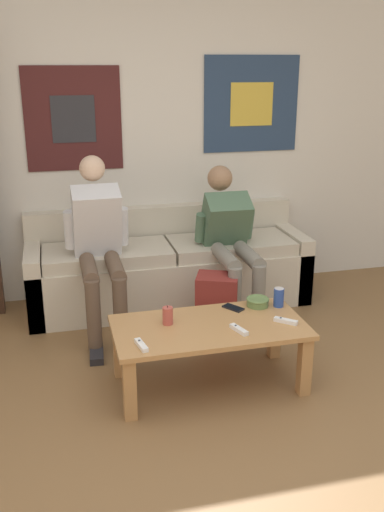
{
  "coord_description": "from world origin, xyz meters",
  "views": [
    {
      "loc": [
        -0.77,
        -2.08,
        1.89
      ],
      "look_at": [
        0.09,
        1.36,
        0.68
      ],
      "focal_mm": 40.0,
      "sensor_mm": 36.0,
      "label": 1
    }
  ],
  "objects_px": {
    "person_seated_adult": "(99,240)",
    "backpack": "(217,308)",
    "ceramic_bowl": "(258,301)",
    "game_controller_far_center": "(141,345)",
    "person_seated_teen": "(230,237)",
    "couch": "(169,269)",
    "coffee_table": "(209,335)",
    "cell_phone": "(233,308)",
    "drink_can_blue": "(279,297)",
    "game_controller_near_left": "(286,321)",
    "game_controller_near_right": "(239,330)",
    "pillar_candle": "(168,316)"
  },
  "relations": [
    {
      "from": "person_seated_teen",
      "to": "pillar_candle",
      "type": "distance_m",
      "value": 1.15
    },
    {
      "from": "couch",
      "to": "cell_phone",
      "type": "xyz_separation_m",
      "value": [
        0.19,
        -1.12,
        0.12
      ]
    },
    {
      "from": "coffee_table",
      "to": "person_seated_adult",
      "type": "relative_size",
      "value": 0.92
    },
    {
      "from": "couch",
      "to": "coffee_table",
      "type": "xyz_separation_m",
      "value": [
        -0.02,
        -1.31,
        0.05
      ]
    },
    {
      "from": "pillar_candle",
      "to": "couch",
      "type": "bearing_deg",
      "value": 78.05
    },
    {
      "from": "backpack",
      "to": "game_controller_near_left",
      "type": "xyz_separation_m",
      "value": [
        0.22,
        -0.7,
        0.19
      ]
    },
    {
      "from": "drink_can_blue",
      "to": "cell_phone",
      "type": "xyz_separation_m",
      "value": [
        -0.29,
        0.04,
        -0.06
      ]
    },
    {
      "from": "person_seated_adult",
      "to": "backpack",
      "type": "relative_size",
      "value": 2.69
    },
    {
      "from": "couch",
      "to": "ceramic_bowl",
      "type": "xyz_separation_m",
      "value": [
        0.35,
        -1.12,
        0.15
      ]
    },
    {
      "from": "game_controller_far_center",
      "to": "couch",
      "type": "bearing_deg",
      "value": 72.73
    },
    {
      "from": "person_seated_teen",
      "to": "game_controller_near_left",
      "type": "bearing_deg",
      "value": -89.22
    },
    {
      "from": "game_controller_near_left",
      "to": "pillar_candle",
      "type": "bearing_deg",
      "value": 167.22
    },
    {
      "from": "person_seated_adult",
      "to": "ceramic_bowl",
      "type": "xyz_separation_m",
      "value": [
        0.93,
        -0.78,
        -0.25
      ]
    },
    {
      "from": "ceramic_bowl",
      "to": "game_controller_near_right",
      "type": "relative_size",
      "value": 1.0
    },
    {
      "from": "couch",
      "to": "person_seated_adult",
      "type": "bearing_deg",
      "value": -149.6
    },
    {
      "from": "person_seated_adult",
      "to": "pillar_candle",
      "type": "bearing_deg",
      "value": -70.7
    },
    {
      "from": "couch",
      "to": "person_seated_teen",
      "type": "height_order",
      "value": "person_seated_teen"
    },
    {
      "from": "game_controller_far_center",
      "to": "cell_phone",
      "type": "height_order",
      "value": "game_controller_far_center"
    },
    {
      "from": "ceramic_bowl",
      "to": "game_controller_far_center",
      "type": "bearing_deg",
      "value": -155.45
    },
    {
      "from": "couch",
      "to": "backpack",
      "type": "relative_size",
      "value": 4.81
    },
    {
      "from": "ceramic_bowl",
      "to": "game_controller_near_left",
      "type": "distance_m",
      "value": 0.29
    },
    {
      "from": "couch",
      "to": "cell_phone",
      "type": "bearing_deg",
      "value": -80.52
    },
    {
      "from": "person_seated_adult",
      "to": "person_seated_teen",
      "type": "bearing_deg",
      "value": 0.47
    },
    {
      "from": "person_seated_adult",
      "to": "backpack",
      "type": "distance_m",
      "value": 0.98
    },
    {
      "from": "person_seated_adult",
      "to": "game_controller_near_right",
      "type": "distance_m",
      "value": 1.33
    },
    {
      "from": "coffee_table",
      "to": "person_seated_adult",
      "type": "bearing_deg",
      "value": 119.55
    },
    {
      "from": "person_seated_teen",
      "to": "cell_phone",
      "type": "xyz_separation_m",
      "value": [
        -0.23,
        -0.79,
        -0.22
      ]
    },
    {
      "from": "game_controller_near_right",
      "to": "game_controller_near_left",
      "type": "bearing_deg",
      "value": 7.9
    },
    {
      "from": "game_controller_near_left",
      "to": "coffee_table",
      "type": "bearing_deg",
      "value": 169.79
    },
    {
      "from": "person_seated_teen",
      "to": "game_controller_far_center",
      "type": "distance_m",
      "value": 1.47
    },
    {
      "from": "ceramic_bowl",
      "to": "drink_can_blue",
      "type": "distance_m",
      "value": 0.14
    },
    {
      "from": "game_controller_far_center",
      "to": "game_controller_near_left",
      "type": "bearing_deg",
      "value": 6.08
    },
    {
      "from": "person_seated_adult",
      "to": "drink_can_blue",
      "type": "distance_m",
      "value": 1.35
    },
    {
      "from": "person_seated_teen",
      "to": "backpack",
      "type": "height_order",
      "value": "person_seated_teen"
    },
    {
      "from": "pillar_candle",
      "to": "game_controller_near_right",
      "type": "xyz_separation_m",
      "value": [
        0.38,
        -0.2,
        -0.04
      ]
    },
    {
      "from": "game_controller_near_left",
      "to": "cell_phone",
      "type": "distance_m",
      "value": 0.37
    },
    {
      "from": "game_controller_far_center",
      "to": "drink_can_blue",
      "type": "bearing_deg",
      "value": 19.58
    },
    {
      "from": "person_seated_adult",
      "to": "game_controller_far_center",
      "type": "relative_size",
      "value": 8.45
    },
    {
      "from": "person_seated_adult",
      "to": "drink_can_blue",
      "type": "relative_size",
      "value": 10.07
    },
    {
      "from": "backpack",
      "to": "game_controller_near_left",
      "type": "bearing_deg",
      "value": -72.23
    },
    {
      "from": "couch",
      "to": "pillar_candle",
      "type": "xyz_separation_m",
      "value": [
        -0.26,
        -1.24,
        0.17
      ]
    },
    {
      "from": "drink_can_blue",
      "to": "game_controller_near_left",
      "type": "distance_m",
      "value": 0.25
    },
    {
      "from": "game_controller_near_right",
      "to": "couch",
      "type": "bearing_deg",
      "value": 94.71
    },
    {
      "from": "coffee_table",
      "to": "backpack",
      "type": "bearing_deg",
      "value": 69.5
    },
    {
      "from": "cell_phone",
      "to": "game_controller_near_right",
      "type": "bearing_deg",
      "value": -102.12
    },
    {
      "from": "person_seated_adult",
      "to": "game_controller_near_right",
      "type": "relative_size",
      "value": 8.47
    },
    {
      "from": "person_seated_adult",
      "to": "drink_can_blue",
      "type": "xyz_separation_m",
      "value": [
        1.06,
        -0.82,
        -0.22
      ]
    },
    {
      "from": "coffee_table",
      "to": "game_controller_far_center",
      "type": "distance_m",
      "value": 0.48
    },
    {
      "from": "couch",
      "to": "game_controller_far_center",
      "type": "height_order",
      "value": "couch"
    },
    {
      "from": "backpack",
      "to": "game_controller_near_left",
      "type": "relative_size",
      "value": 3.57
    }
  ]
}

